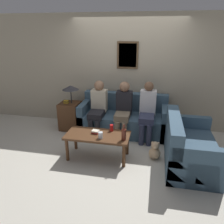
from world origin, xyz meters
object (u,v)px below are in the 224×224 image
at_px(drinking_glass, 101,135).
at_px(person_right, 147,109).
at_px(couch_side, 188,149).
at_px(coffee_table, 98,138).
at_px(person_middle, 123,107).
at_px(couch_main, 124,119).
at_px(person_left, 98,106).
at_px(teddy_bear, 155,151).
at_px(wine_bottle, 124,134).

xyz_separation_m(drinking_glass, person_right, (0.74, 1.13, 0.13)).
bearing_deg(couch_side, drinking_glass, 98.34).
bearing_deg(coffee_table, couch_side, 3.20).
xyz_separation_m(coffee_table, person_middle, (0.31, 1.00, 0.26)).
height_order(couch_main, drinking_glass, couch_main).
height_order(drinking_glass, person_left, person_left).
distance_m(couch_main, coffee_table, 1.23).
relative_size(person_middle, person_right, 0.98).
xyz_separation_m(couch_main, drinking_glass, (-0.21, -1.32, 0.22)).
distance_m(person_left, teddy_bear, 1.63).
bearing_deg(wine_bottle, drinking_glass, -177.23).
bearing_deg(coffee_table, couch_main, 75.85).
relative_size(couch_side, wine_bottle, 4.89).
bearing_deg(drinking_glass, person_middle, 78.89).
relative_size(couch_side, teddy_bear, 4.00).
height_order(person_left, person_right, person_right).
distance_m(coffee_table, person_left, 1.07).
distance_m(couch_main, teddy_bear, 1.27).
height_order(couch_side, person_left, person_left).
bearing_deg(wine_bottle, person_middle, 99.23).
distance_m(couch_main, wine_bottle, 1.34).
height_order(couch_main, teddy_bear, couch_main).
bearing_deg(drinking_glass, wine_bottle, 2.77).
distance_m(person_right, teddy_bear, 1.00).
bearing_deg(couch_main, coffee_table, -104.15).
relative_size(couch_main, teddy_bear, 5.69).
bearing_deg(couch_side, person_middle, 54.43).
distance_m(coffee_table, person_middle, 1.08).
xyz_separation_m(couch_side, teddy_bear, (-0.55, 0.07, -0.16)).
bearing_deg(teddy_bear, drinking_glass, -162.69).
xyz_separation_m(couch_main, wine_bottle, (0.19, -1.30, 0.27)).
distance_m(wine_bottle, person_middle, 1.13).
bearing_deg(couch_main, person_left, -162.36).
relative_size(couch_main, coffee_table, 1.69).
xyz_separation_m(drinking_glass, person_middle, (0.22, 1.13, 0.13)).
bearing_deg(person_middle, person_left, 179.53).
bearing_deg(person_left, couch_side, -26.41).
distance_m(couch_side, person_left, 2.09).
bearing_deg(drinking_glass, couch_main, 80.96).
bearing_deg(person_left, wine_bottle, -56.06).
bearing_deg(person_left, teddy_bear, -33.10).
bearing_deg(teddy_bear, coffee_table, -171.03).
xyz_separation_m(wine_bottle, person_middle, (-0.18, 1.11, 0.09)).
height_order(couch_side, drinking_glass, couch_side).
xyz_separation_m(person_left, teddy_bear, (1.29, -0.84, -0.51)).
xyz_separation_m(drinking_glass, person_left, (-0.35, 1.14, 0.13)).
relative_size(wine_bottle, person_left, 0.23).
xyz_separation_m(coffee_table, drinking_glass, (0.09, -0.13, 0.12)).
relative_size(couch_side, person_left, 1.15).
xyz_separation_m(couch_main, person_right, (0.53, -0.19, 0.35)).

